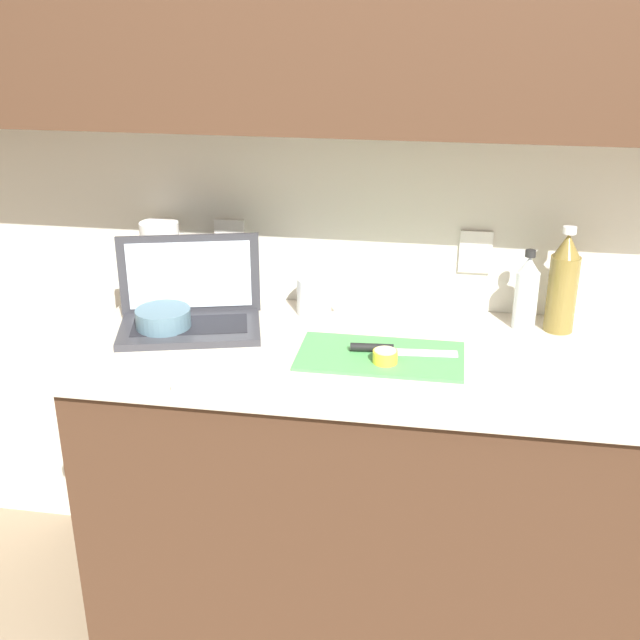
# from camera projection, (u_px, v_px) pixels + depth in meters

# --- Properties ---
(ground_plane) EXTENTS (12.00, 12.00, 0.00)m
(ground_plane) POSITION_uv_depth(u_px,v_px,m) (419.00, 622.00, 2.38)
(ground_plane) COLOR #847056
(ground_plane) RESTS_ON ground
(wall_back) EXTENTS (5.20, 0.38, 2.60)m
(wall_back) POSITION_uv_depth(u_px,v_px,m) (453.00, 69.00, 2.00)
(wall_back) COLOR silver
(wall_back) RESTS_ON ground_plane
(counter_unit) EXTENTS (1.85, 0.63, 0.88)m
(counter_unit) POSITION_uv_depth(u_px,v_px,m) (433.00, 495.00, 2.21)
(counter_unit) COLOR #472D1E
(counter_unit) RESTS_ON ground_plane
(laptop) EXTENTS (0.43, 0.32, 0.24)m
(laptop) POSITION_uv_depth(u_px,v_px,m) (190.00, 306.00, 2.19)
(laptop) COLOR #333338
(laptop) RESTS_ON counter_unit
(cutting_board) EXTENTS (0.42, 0.23, 0.01)m
(cutting_board) POSITION_uv_depth(u_px,v_px,m) (381.00, 356.00, 2.02)
(cutting_board) COLOR #4C9E51
(cutting_board) RESTS_ON counter_unit
(knife) EXTENTS (0.27, 0.05, 0.02)m
(knife) POSITION_uv_depth(u_px,v_px,m) (385.00, 349.00, 2.03)
(knife) COLOR silver
(knife) RESTS_ON cutting_board
(lemon_half_cut) EXTENTS (0.06, 0.06, 0.03)m
(lemon_half_cut) POSITION_uv_depth(u_px,v_px,m) (385.00, 356.00, 1.98)
(lemon_half_cut) COLOR yellow
(lemon_half_cut) RESTS_ON cutting_board
(bottle_green_soda) EXTENTS (0.08, 0.08, 0.29)m
(bottle_green_soda) POSITION_uv_depth(u_px,v_px,m) (563.00, 284.00, 2.14)
(bottle_green_soda) COLOR olive
(bottle_green_soda) RESTS_ON counter_unit
(bottle_oil_tall) EXTENTS (0.06, 0.06, 0.22)m
(bottle_oil_tall) POSITION_uv_depth(u_px,v_px,m) (526.00, 293.00, 2.16)
(bottle_oil_tall) COLOR silver
(bottle_oil_tall) RESTS_ON counter_unit
(measuring_cup) EXTENTS (0.12, 0.10, 0.11)m
(measuring_cup) POSITION_uv_depth(u_px,v_px,m) (314.00, 296.00, 2.28)
(measuring_cup) COLOR silver
(measuring_cup) RESTS_ON counter_unit
(bowl_white) EXTENTS (0.15, 0.15, 0.07)m
(bowl_white) POSITION_uv_depth(u_px,v_px,m) (164.00, 322.00, 2.15)
(bowl_white) COLOR slate
(bowl_white) RESTS_ON counter_unit
(paper_towel_roll) EXTENTS (0.11, 0.11, 0.24)m
(paper_towel_roll) POSITION_uv_depth(u_px,v_px,m) (162.00, 263.00, 2.33)
(paper_towel_roll) COLOR white
(paper_towel_roll) RESTS_ON counter_unit
(dish_towel) EXTENTS (0.23, 0.17, 0.02)m
(dish_towel) POSITION_uv_depth(u_px,v_px,m) (226.00, 375.00, 1.91)
(dish_towel) COLOR silver
(dish_towel) RESTS_ON counter_unit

